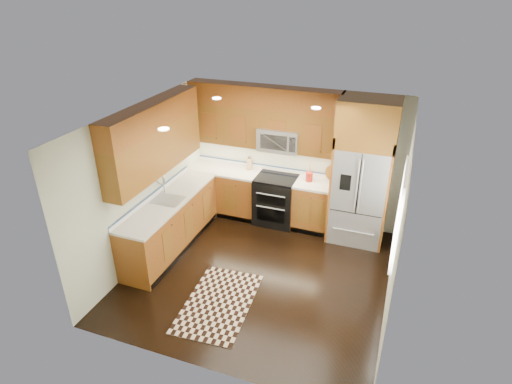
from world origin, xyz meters
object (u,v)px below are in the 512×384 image
(range, at_px, (276,200))
(rug, at_px, (219,303))
(refrigerator, at_px, (362,173))
(utensil_crock, at_px, (309,175))
(knife_block, at_px, (249,163))

(range, bearing_deg, rug, -91.45)
(rug, bearing_deg, range, 84.71)
(refrigerator, xyz_separation_m, utensil_crock, (-0.94, 0.11, -0.24))
(refrigerator, relative_size, utensil_crock, 7.07)
(range, xyz_separation_m, knife_block, (-0.63, 0.23, 0.58))
(knife_block, relative_size, utensil_crock, 0.71)
(range, distance_m, utensil_crock, 0.85)
(refrigerator, relative_size, knife_block, 9.92)
(knife_block, xyz_separation_m, utensil_crock, (1.23, -0.15, 0.02))
(knife_block, bearing_deg, utensil_crock, -7.05)
(knife_block, distance_m, utensil_crock, 1.24)
(utensil_crock, bearing_deg, knife_block, 172.95)
(refrigerator, bearing_deg, rug, -122.87)
(range, bearing_deg, knife_block, 160.08)
(rug, xyz_separation_m, utensil_crock, (0.67, 2.61, 1.06))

